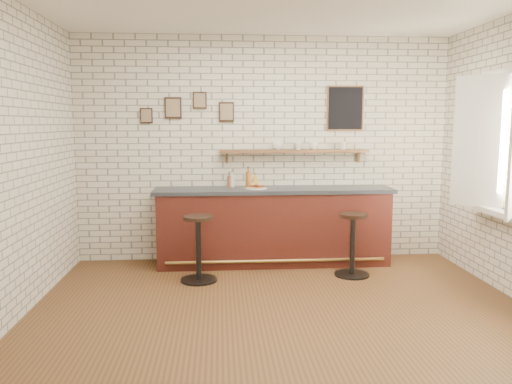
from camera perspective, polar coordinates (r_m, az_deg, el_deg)
ground at (r=5.10m, az=2.91°, el=-13.39°), size 5.00×5.00×0.00m
bar_counter at (r=6.60m, az=2.02°, el=-3.90°), size 3.10×0.65×1.01m
sandwich_plate at (r=6.45m, az=-0.02°, el=0.43°), size 0.28×0.28×0.01m
ciabatta_sandwich at (r=6.44m, az=0.06°, el=0.76°), size 0.21×0.15×0.06m
potato_chips at (r=6.44m, az=-0.27°, el=0.49°), size 0.26×0.18×0.00m
bitters_bottle_brown at (r=6.63m, az=-3.06°, el=1.25°), size 0.06×0.06×0.19m
bitters_bottle_white at (r=6.63m, az=-2.75°, el=1.34°), size 0.06×0.06×0.22m
bitters_bottle_amber at (r=6.63m, az=-0.90°, el=1.52°), size 0.06×0.06×0.27m
condiment_bottle_yellow at (r=6.64m, az=-0.09°, el=1.25°), size 0.06×0.06×0.18m
bar_stool_left at (r=5.92m, az=-6.59°, el=-6.18°), size 0.43×0.43×0.78m
bar_stool_right at (r=6.21m, az=10.98°, el=-5.69°), size 0.44×0.44×0.77m
wall_shelf at (r=6.71m, az=4.39°, el=4.66°), size 2.00×0.18×0.18m
shelf_cup_a at (r=6.67m, az=2.49°, el=5.31°), size 0.17×0.17×0.11m
shelf_cup_b at (r=6.71m, az=4.84°, el=5.27°), size 0.13×0.13×0.10m
shelf_cup_c at (r=6.75m, az=6.59°, el=5.24°), size 0.15×0.15×0.10m
shelf_cup_d at (r=6.83m, az=9.95°, el=5.23°), size 0.11×0.11×0.10m
back_wall_decor at (r=6.75m, az=2.86°, el=9.51°), size 2.96×0.02×0.56m
window_sill at (r=5.92m, az=26.30°, el=-2.18°), size 0.20×1.35×0.06m
casement_window at (r=5.83m, az=26.39°, el=5.09°), size 0.40×1.30×1.56m
book_lower at (r=5.73m, az=27.22°, el=-2.16°), size 0.18×0.22×0.02m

